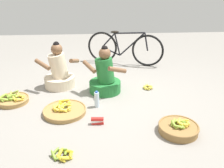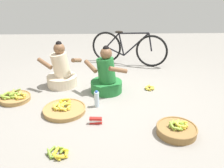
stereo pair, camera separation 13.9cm
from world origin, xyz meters
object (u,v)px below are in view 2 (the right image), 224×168
at_px(loose_bananas_front_right, 150,88).
at_px(water_bottle, 97,99).
at_px(vendor_woman_behind, 61,72).
at_px(banana_basket_mid_right, 177,129).
at_px(loose_bananas_front_left, 59,153).
at_px(banana_basket_near_vendor, 15,97).
at_px(packet_carton_stack, 96,121).
at_px(vendor_woman_front, 106,78).
at_px(banana_basket_back_center, 64,109).
at_px(bicycle_leaning, 128,48).

relative_size(loose_bananas_front_right, water_bottle, 0.77).
height_order(vendor_woman_behind, banana_basket_mid_right, vendor_woman_behind).
bearing_deg(loose_bananas_front_left, banana_basket_mid_right, 14.30).
relative_size(banana_basket_near_vendor, loose_bananas_front_left, 1.76).
xyz_separation_m(loose_bananas_front_right, water_bottle, (-0.89, -0.57, 0.09)).
distance_m(banana_basket_mid_right, loose_bananas_front_right, 1.29).
height_order(banana_basket_mid_right, packet_carton_stack, banana_basket_mid_right).
bearing_deg(vendor_woman_behind, packet_carton_stack, -63.20).
height_order(vendor_woman_front, banana_basket_near_vendor, vendor_woman_front).
xyz_separation_m(banana_basket_mid_right, loose_bananas_front_left, (-1.36, -0.35, -0.03)).
xyz_separation_m(loose_bananas_front_right, packet_carton_stack, (-0.89, -1.03, 0.02)).
height_order(banana_basket_back_center, loose_bananas_front_right, banana_basket_back_center).
relative_size(water_bottle, packet_carton_stack, 1.53).
distance_m(bicycle_leaning, banana_basket_mid_right, 2.69).
bearing_deg(packet_carton_stack, bicycle_leaning, 75.02).
bearing_deg(banana_basket_back_center, banana_basket_near_vendor, 155.27).
relative_size(banana_basket_mid_right, water_bottle, 1.94).
bearing_deg(packet_carton_stack, water_bottle, 89.73).
bearing_deg(banana_basket_back_center, bicycle_leaning, 62.16).
distance_m(vendor_woman_front, water_bottle, 0.55).
distance_m(banana_basket_near_vendor, banana_basket_back_center, 0.90).
bearing_deg(vendor_woman_front, banana_basket_back_center, -132.51).
bearing_deg(loose_bananas_front_left, loose_bananas_front_right, 52.24).
xyz_separation_m(vendor_woman_behind, loose_bananas_front_right, (1.52, -0.22, -0.23)).
relative_size(vendor_woman_behind, banana_basket_near_vendor, 1.70).
height_order(vendor_woman_behind, water_bottle, vendor_woman_behind).
relative_size(banana_basket_mid_right, loose_bananas_front_right, 2.53).
height_order(bicycle_leaning, loose_bananas_front_left, bicycle_leaning).
bearing_deg(loose_bananas_front_left, banana_basket_back_center, 95.03).
bearing_deg(loose_bananas_front_left, vendor_woman_front, 71.69).
bearing_deg(loose_bananas_front_right, loose_bananas_front_left, -127.76).
relative_size(banana_basket_near_vendor, loose_bananas_front_right, 2.41).
bearing_deg(banana_basket_near_vendor, water_bottle, -10.54).
distance_m(banana_basket_mid_right, banana_basket_back_center, 1.55).
bearing_deg(bicycle_leaning, banana_basket_near_vendor, -138.39).
bearing_deg(banana_basket_mid_right, loose_bananas_front_right, 94.34).
xyz_separation_m(banana_basket_mid_right, banana_basket_back_center, (-1.44, 0.57, -0.02)).
bearing_deg(loose_bananas_front_right, banana_basket_near_vendor, -171.19).
height_order(bicycle_leaning, banana_basket_back_center, bicycle_leaning).
relative_size(bicycle_leaning, banana_basket_near_vendor, 3.41).
xyz_separation_m(bicycle_leaning, water_bottle, (-0.64, -1.94, -0.24)).
bearing_deg(vendor_woman_front, loose_bananas_front_left, -108.31).
distance_m(bicycle_leaning, banana_basket_near_vendor, 2.58).
relative_size(banana_basket_near_vendor, banana_basket_back_center, 0.78).
xyz_separation_m(bicycle_leaning, banana_basket_near_vendor, (-1.91, -1.70, -0.31)).
relative_size(banana_basket_near_vendor, water_bottle, 1.85).
relative_size(banana_basket_near_vendor, banana_basket_mid_right, 0.95).
bearing_deg(banana_basket_back_center, loose_bananas_front_left, -84.97).
distance_m(loose_bananas_front_right, packet_carton_stack, 1.36).
bearing_deg(vendor_woman_behind, loose_bananas_front_right, -8.27).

